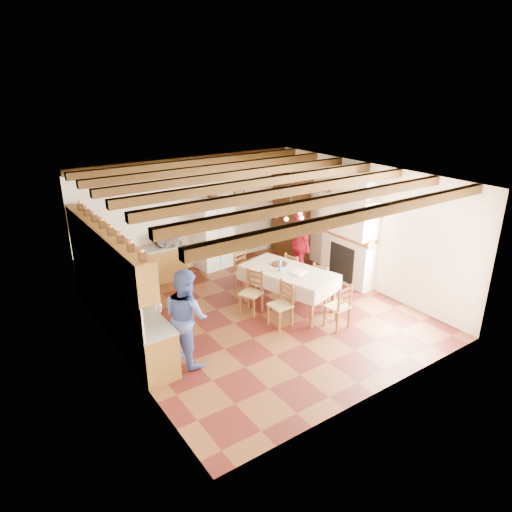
{
  "coord_description": "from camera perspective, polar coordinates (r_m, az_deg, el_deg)",
  "views": [
    {
      "loc": [
        -5.04,
        -7.18,
        4.8
      ],
      "look_at": [
        0.1,
        0.3,
        1.25
      ],
      "focal_mm": 32.0,
      "sensor_mm": 36.0,
      "label": 1
    }
  ],
  "objects": [
    {
      "name": "floor",
      "position": [
        10.0,
        0.51,
        -7.37
      ],
      "size": [
        6.0,
        6.5,
        0.02
      ],
      "primitive_type": "cube",
      "color": "#491712",
      "rests_on": "ground"
    },
    {
      "name": "ceiling",
      "position": [
        8.95,
        0.57,
        9.83
      ],
      "size": [
        6.0,
        6.5,
        0.02
      ],
      "primitive_type": "cube",
      "color": "silver",
      "rests_on": "ground"
    },
    {
      "name": "wall_back",
      "position": [
        12.05,
        -8.43,
        5.24
      ],
      "size": [
        6.0,
        0.02,
        3.0
      ],
      "primitive_type": "cube",
      "color": "silver",
      "rests_on": "ground"
    },
    {
      "name": "wall_front",
      "position": [
        7.19,
        15.73,
        -6.84
      ],
      "size": [
        6.0,
        0.02,
        3.0
      ],
      "primitive_type": "cube",
      "color": "silver",
      "rests_on": "ground"
    },
    {
      "name": "wall_left",
      "position": [
        8.16,
        -17.09,
        -3.51
      ],
      "size": [
        0.02,
        6.5,
        3.0
      ],
      "primitive_type": "cube",
      "color": "silver",
      "rests_on": "ground"
    },
    {
      "name": "wall_right",
      "position": [
        11.28,
        13.19,
        3.78
      ],
      "size": [
        0.02,
        6.5,
        3.0
      ],
      "primitive_type": "cube",
      "color": "silver",
      "rests_on": "ground"
    },
    {
      "name": "ceiling_beams",
      "position": [
        8.97,
        0.57,
        9.2
      ],
      "size": [
        6.0,
        6.3,
        0.16
      ],
      "primitive_type": null,
      "color": "#3C270D",
      "rests_on": "ground"
    },
    {
      "name": "lower_cabinets_left",
      "position": [
        9.61,
        -16.64,
        -6.67
      ],
      "size": [
        0.6,
        4.3,
        0.86
      ],
      "primitive_type": "cube",
      "color": "brown",
      "rests_on": "ground"
    },
    {
      "name": "lower_cabinets_back",
      "position": [
        11.57,
        -14.32,
        -1.53
      ],
      "size": [
        2.3,
        0.6,
        0.86
      ],
      "primitive_type": "cube",
      "color": "brown",
      "rests_on": "ground"
    },
    {
      "name": "countertop_left",
      "position": [
        9.41,
        -16.93,
        -4.25
      ],
      "size": [
        0.62,
        4.3,
        0.04
      ],
      "primitive_type": "cube",
      "color": "gray",
      "rests_on": "lower_cabinets_left"
    },
    {
      "name": "countertop_back",
      "position": [
        11.41,
        -14.53,
        0.55
      ],
      "size": [
        2.34,
        0.62,
        0.04
      ],
      "primitive_type": "cube",
      "color": "gray",
      "rests_on": "lower_cabinets_back"
    },
    {
      "name": "backsplash_left",
      "position": [
        9.21,
        -18.81,
        -2.85
      ],
      "size": [
        0.03,
        4.3,
        0.6
      ],
      "primitive_type": "cube",
      "color": "white",
      "rests_on": "ground"
    },
    {
      "name": "backsplash_back",
      "position": [
        11.56,
        -15.17,
        2.45
      ],
      "size": [
        2.3,
        0.03,
        0.6
      ],
      "primitive_type": "cube",
      "color": "white",
      "rests_on": "ground"
    },
    {
      "name": "upper_cabinets",
      "position": [
        9.02,
        -18.33,
        1.14
      ],
      "size": [
        0.35,
        4.2,
        0.7
      ],
      "primitive_type": "cube",
      "color": "brown",
      "rests_on": "ground"
    },
    {
      "name": "fireplace",
      "position": [
        11.24,
        11.39,
        3.32
      ],
      "size": [
        0.56,
        1.6,
        2.8
      ],
      "primitive_type": null,
      "color": "beige",
      "rests_on": "ground"
    },
    {
      "name": "wall_picture",
      "position": [
        12.67,
        -2.13,
        7.88
      ],
      "size": [
        0.34,
        0.03,
        0.42
      ],
      "primitive_type": "cube",
      "color": "#2F2616",
      "rests_on": "ground"
    },
    {
      "name": "refrigerator",
      "position": [
        12.25,
        -5.48,
        2.88
      ],
      "size": [
        1.01,
        0.86,
        1.87
      ],
      "primitive_type": "cube",
      "rotation": [
        0.0,
        0.0,
        0.11
      ],
      "color": "white",
      "rests_on": "floor"
    },
    {
      "name": "hutch",
      "position": [
        12.9,
        4.36,
        4.86
      ],
      "size": [
        0.63,
        1.31,
        2.3
      ],
      "primitive_type": null,
      "rotation": [
        0.0,
        0.0,
        -0.08
      ],
      "color": "#37220B",
      "rests_on": "floor"
    },
    {
      "name": "dining_table",
      "position": [
        10.0,
        4.06,
        -2.2
      ],
      "size": [
        1.55,
        2.26,
        0.9
      ],
      "rotation": [
        0.0,
        0.0,
        0.27
      ],
      "color": "beige",
      "rests_on": "floor"
    },
    {
      "name": "chandelier",
      "position": [
        9.52,
        4.29,
        5.77
      ],
      "size": [
        0.47,
        0.47,
        0.03
      ],
      "primitive_type": "torus",
      "color": "black",
      "rests_on": "ground"
    },
    {
      "name": "chair_left_near",
      "position": [
        9.39,
        3.04,
        -6.07
      ],
      "size": [
        0.42,
        0.44,
        0.96
      ],
      "primitive_type": null,
      "rotation": [
        0.0,
        0.0,
        -1.51
      ],
      "color": "brown",
      "rests_on": "floor"
    },
    {
      "name": "chair_left_far",
      "position": [
        9.88,
        -0.67,
        -4.58
      ],
      "size": [
        0.54,
        0.55,
        0.96
      ],
      "primitive_type": null,
      "rotation": [
        0.0,
        0.0,
        -1.15
      ],
      "color": "brown",
      "rests_on": "floor"
    },
    {
      "name": "chair_right_near",
      "position": [
        10.45,
        8.51,
        -3.31
      ],
      "size": [
        0.47,
        0.49,
        0.96
      ],
      "primitive_type": null,
      "rotation": [
        0.0,
        0.0,
        1.77
      ],
      "color": "brown",
      "rests_on": "floor"
    },
    {
      "name": "chair_right_far",
      "position": [
        10.93,
        4.95,
        -1.99
      ],
      "size": [
        0.46,
        0.48,
        0.96
      ],
      "primitive_type": null,
      "rotation": [
        0.0,
        0.0,
        1.74
      ],
      "color": "brown",
      "rests_on": "floor"
    },
    {
      "name": "chair_end_near",
      "position": [
        9.48,
        10.19,
        -6.12
      ],
      "size": [
        0.45,
        0.43,
        0.96
      ],
      "primitive_type": null,
      "rotation": [
        0.0,
        0.0,
        3.22
      ],
      "color": "brown",
      "rests_on": "floor"
    },
    {
      "name": "chair_end_far",
      "position": [
        10.89,
        -1.36,
        -2.0
      ],
      "size": [
        0.52,
        0.5,
        0.96
      ],
      "primitive_type": null,
      "rotation": [
        0.0,
        0.0,
        0.29
      ],
      "color": "brown",
      "rests_on": "floor"
    },
    {
      "name": "person_man",
      "position": [
        8.76,
        -13.3,
        -5.72
      ],
      "size": [
        0.59,
        0.75,
        1.8
      ],
      "primitive_type": "imported",
      "rotation": [
        0.0,
        0.0,
        1.85
      ],
      "color": "silver",
      "rests_on": "floor"
    },
    {
      "name": "person_woman_blue",
      "position": [
        8.18,
        -8.73,
        -7.46
      ],
      "size": [
        0.79,
        0.96,
        1.78
      ],
      "primitive_type": "imported",
      "rotation": [
        0.0,
        0.0,
        1.72
      ],
      "color": "#4357A7",
      "rests_on": "floor"
    },
    {
      "name": "person_woman_red",
      "position": [
        11.6,
        5.35,
        1.47
      ],
      "size": [
        0.62,
        1.09,
        1.74
      ],
      "primitive_type": "imported",
      "rotation": [
        0.0,
        0.0,
        -1.78
      ],
      "color": "red",
      "rests_on": "floor"
    },
    {
      "name": "microwave",
      "position": [
        11.61,
        -11.01,
        2.17
      ],
      "size": [
        0.61,
        0.44,
        0.32
      ],
      "primitive_type": "imported",
      "rotation": [
        0.0,
        0.0,
        -0.08
      ],
      "color": "silver",
      "rests_on": "countertop_back"
    },
    {
      "name": "fridge_vase",
      "position": [
        11.98,
        -5.52,
        7.8
      ],
      "size": [
        0.33,
        0.33,
        0.28
      ],
      "primitive_type": "imported",
      "rotation": [
        0.0,
        0.0,
        0.29
      ],
      "color": "#37220B",
      "rests_on": "refrigerator"
    }
  ]
}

